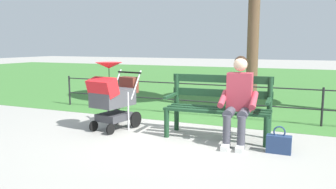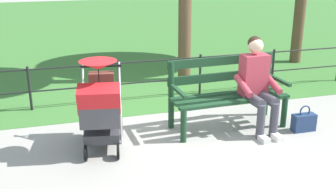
{
  "view_description": "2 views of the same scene",
  "coord_description": "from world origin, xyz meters",
  "px_view_note": "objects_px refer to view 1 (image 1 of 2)",
  "views": [
    {
      "loc": [
        -1.87,
        4.92,
        1.43
      ],
      "look_at": [
        0.14,
        0.24,
        0.68
      ],
      "focal_mm": 35.88,
      "sensor_mm": 36.0,
      "label": 1
    },
    {
      "loc": [
        1.71,
        4.84,
        2.33
      ],
      "look_at": [
        0.38,
        0.24,
        0.67
      ],
      "focal_mm": 44.14,
      "sensor_mm": 36.0,
      "label": 2
    }
  ],
  "objects_px": {
    "person_on_bench": "(238,98)",
    "stroller": "(113,95)",
    "handbag": "(279,144)",
    "park_bench": "(219,104)"
  },
  "relations": [
    {
      "from": "stroller",
      "to": "person_on_bench",
      "type": "bearing_deg",
      "value": -178.66
    },
    {
      "from": "park_bench",
      "to": "stroller",
      "type": "height_order",
      "value": "stroller"
    },
    {
      "from": "park_bench",
      "to": "handbag",
      "type": "xyz_separation_m",
      "value": [
        -0.96,
        0.48,
        -0.4
      ]
    },
    {
      "from": "park_bench",
      "to": "person_on_bench",
      "type": "xyz_separation_m",
      "value": [
        -0.35,
        0.22,
        0.15
      ]
    },
    {
      "from": "stroller",
      "to": "handbag",
      "type": "distance_m",
      "value": 2.76
    },
    {
      "from": "stroller",
      "to": "handbag",
      "type": "bearing_deg",
      "value": 175.66
    },
    {
      "from": "person_on_bench",
      "to": "stroller",
      "type": "bearing_deg",
      "value": 1.34
    },
    {
      "from": "person_on_bench",
      "to": "stroller",
      "type": "xyz_separation_m",
      "value": [
        2.11,
        0.05,
        -0.08
      ]
    },
    {
      "from": "handbag",
      "to": "person_on_bench",
      "type": "bearing_deg",
      "value": -22.77
    },
    {
      "from": "person_on_bench",
      "to": "handbag",
      "type": "relative_size",
      "value": 3.45
    }
  ]
}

